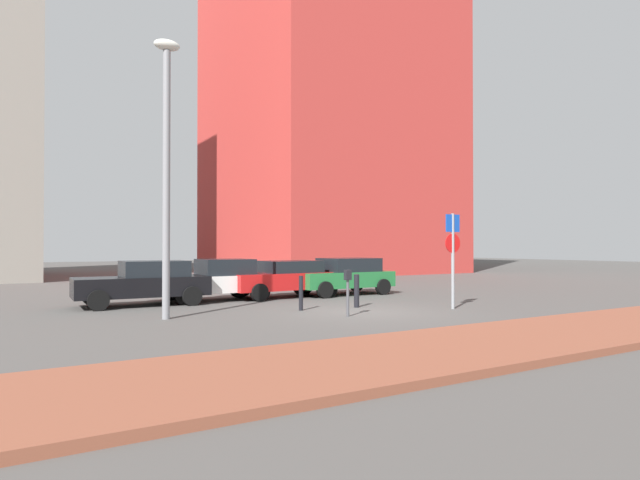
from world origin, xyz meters
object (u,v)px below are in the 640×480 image
Objects in this scene: street_lamp at (166,156)px; traffic_bollard_mid at (301,293)px; parking_meter at (348,286)px; parked_car_white at (218,279)px; parking_sign_post at (453,249)px; parked_car_black at (145,282)px; traffic_bollard_near at (357,291)px; parked_car_green at (344,275)px; parked_car_red at (286,278)px.

street_lamp is 7.14× the size of traffic_bollard_mid.
street_lamp reaches higher than parking_meter.
parked_car_white is 3.15× the size of parking_meter.
street_lamp reaches higher than parking_sign_post.
parked_car_black is 3.28× the size of parking_meter.
parking_sign_post reaches higher than parking_meter.
parked_car_white is 3.87× the size of traffic_bollard_near.
parking_meter is at bearing 176.73° from parking_sign_post.
parked_car_green is 5.55m from traffic_bollard_mid.
parking_sign_post is (2.75, -6.10, 1.14)m from parked_car_red.
parked_car_black is at bearing 126.52° from parking_meter.
parked_car_white is at bearing 104.78° from parking_meter.
parked_car_green is at bearing 42.99° from traffic_bollard_mid.
street_lamp is 7.13m from traffic_bollard_near.
parked_car_white is 8.35m from parking_sign_post.
street_lamp is (-4.50, 2.07, 3.56)m from parking_meter.
parked_car_black is 10.08m from parking_sign_post.
parked_car_red is at bearing 34.47° from street_lamp.
parked_car_red is at bearing 79.79° from parking_meter.
parked_car_red is at bearing 174.85° from parked_car_green.
parked_car_green is 3.89× the size of traffic_bollard_near.
traffic_bollard_near is at bearing -84.56° from parked_car_red.
parked_car_green is 3.89× the size of traffic_bollard_mid.
parked_car_white is 1.37× the size of parking_sign_post.
traffic_bollard_mid is at bearing 103.88° from parking_meter.
parked_car_black is at bearing 179.45° from parked_car_green.
street_lamp reaches higher than parked_car_black.
street_lamp is at bearing -156.09° from parked_car_green.
parked_car_white is 2.66m from parked_car_red.
traffic_bollard_near is at bearing 141.18° from parking_sign_post.
parking_sign_post is 3.95m from parking_meter.
parked_car_red is 3.54× the size of parking_meter.
parked_car_black reaches higher than parking_meter.
traffic_bollard_mid is at bearing -2.72° from street_lamp.
parked_car_red is 2.54m from parked_car_green.
parked_car_white is at bearing 105.18° from traffic_bollard_mid.
parking_sign_post is 4.95m from traffic_bollard_mid.
parked_car_black is 0.56× the size of street_lamp.
parking_meter is at bearing -122.43° from parked_car_green.
parking_sign_post is (5.41, -6.27, 1.12)m from parked_car_white.
parked_car_green reaches higher than parking_meter.
parked_car_red is (2.66, -0.16, -0.02)m from parked_car_white.
parked_car_red is at bearing 69.20° from traffic_bollard_mid.
parked_car_black is 1.03× the size of parked_car_green.
parked_car_green is at bearing 61.84° from traffic_bollard_near.
parked_car_black reaches higher than parked_car_red.
parked_car_black is 5.31m from parked_car_red.
traffic_bollard_mid is (-0.46, 1.87, -0.32)m from parking_meter.
parking_meter is (1.60, -6.05, 0.09)m from parked_car_white.
traffic_bollard_near is (1.46, 1.67, -0.32)m from parking_meter.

